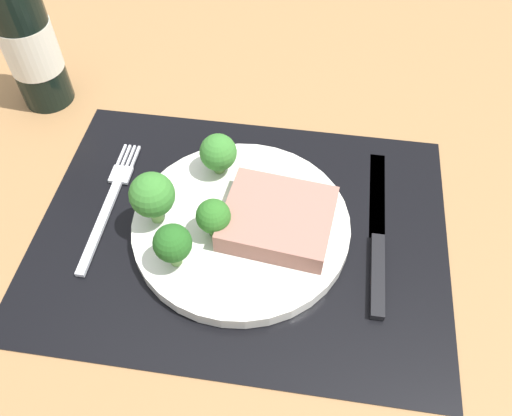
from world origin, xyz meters
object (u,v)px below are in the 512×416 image
wine_bottle (26,35)px  plate (241,226)px  knife (378,241)px  steak (278,219)px  fork (109,203)px

wine_bottle → plate: bearing=-31.7°
knife → wine_bottle: (-45.13, 18.06, 9.40)cm
plate → knife: (15.07, 0.53, -0.50)cm
plate → knife: plate is taller
knife → wine_bottle: wine_bottle is taller
steak → fork: steak is taller
fork → plate: bearing=-2.1°
plate → wine_bottle: wine_bottle is taller
plate → fork: plate is taller
steak → wine_bottle: (-34.09, 18.70, 6.81)cm
fork → knife: knife is taller
fork → knife: (30.83, -0.89, 0.05)cm
knife → wine_bottle: 49.51cm
plate → knife: 15.09cm
fork → knife: 30.85cm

